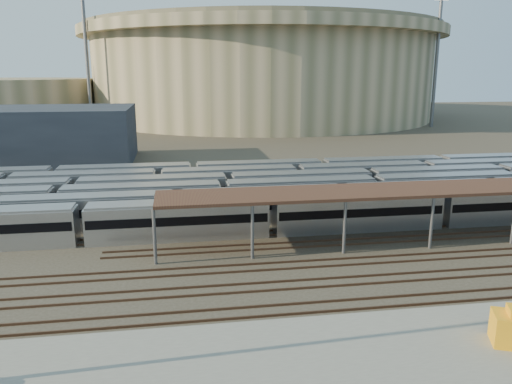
% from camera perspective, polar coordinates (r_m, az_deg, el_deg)
% --- Properties ---
extents(ground, '(420.00, 420.00, 0.00)m').
position_cam_1_polar(ground, '(44.17, -0.90, -8.24)').
color(ground, '#383026').
rests_on(ground, ground).
extents(apron, '(50.00, 9.00, 0.20)m').
position_cam_1_polar(apron, '(30.39, -6.56, -19.09)').
color(apron, gray).
rests_on(apron, ground).
extents(subway_trains, '(123.89, 23.90, 3.60)m').
position_cam_1_polar(subway_trains, '(60.96, -5.63, -0.31)').
color(subway_trains, silver).
rests_on(subway_trains, ground).
extents(inspection_shed, '(60.30, 6.00, 5.30)m').
position_cam_1_polar(inspection_shed, '(53.73, 22.33, 0.28)').
color(inspection_shed, '#5A5A5F').
rests_on(inspection_shed, ground).
extents(empty_tracks, '(170.00, 9.62, 0.18)m').
position_cam_1_polar(empty_tracks, '(39.59, 0.14, -10.80)').
color(empty_tracks, '#4C3323').
rests_on(empty_tracks, ground).
extents(stadium, '(124.00, 124.00, 32.50)m').
position_cam_1_polar(stadium, '(183.15, 0.68, 13.72)').
color(stadium, tan).
rests_on(stadium, ground).
extents(secondary_arena, '(56.00, 56.00, 14.00)m').
position_cam_1_polar(secondary_arena, '(179.24, -26.99, 9.22)').
color(secondary_arena, tan).
rests_on(secondary_arena, ground).
extents(service_building, '(42.00, 20.00, 10.00)m').
position_cam_1_polar(service_building, '(100.60, -25.99, 5.78)').
color(service_building, '#1E232D').
rests_on(service_building, ground).
extents(floodlight_0, '(4.00, 1.00, 38.40)m').
position_cam_1_polar(floodlight_0, '(152.56, -18.78, 14.58)').
color(floodlight_0, '#5A5A5F').
rests_on(floodlight_0, ground).
extents(floodlight_2, '(4.00, 1.00, 38.40)m').
position_cam_1_polar(floodlight_2, '(159.71, 19.96, 14.42)').
color(floodlight_2, '#5A5A5F').
rests_on(floodlight_2, ground).
extents(floodlight_3, '(4.00, 1.00, 38.40)m').
position_cam_1_polar(floodlight_3, '(200.64, -10.57, 14.69)').
color(floodlight_3, '#5A5A5F').
rests_on(floodlight_3, ground).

